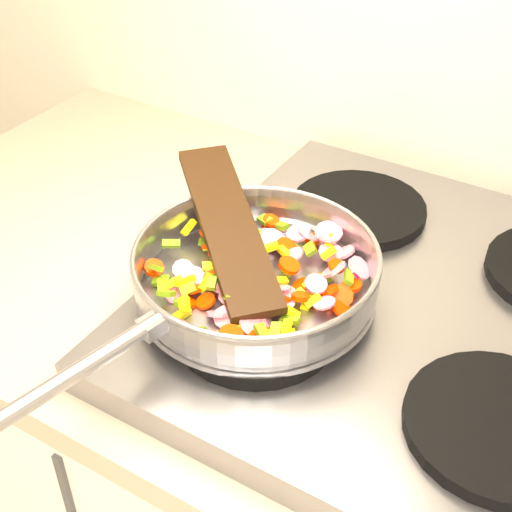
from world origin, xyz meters
The scene contains 7 objects.
cooktop centered at (-0.70, 1.67, 0.92)m, with size 0.60×0.60×0.04m, color #939399.
grate_fl centered at (-0.84, 1.52, 0.95)m, with size 0.19×0.19×0.02m, color black.
grate_fr centered at (-0.56, 1.52, 0.95)m, with size 0.19×0.19×0.02m, color black.
grate_bl centered at (-0.84, 1.81, 0.95)m, with size 0.19×0.19×0.02m, color black.
saute_pan centered at (-0.87, 1.57, 0.99)m, with size 0.33×0.49×0.06m.
vegetable_heap centered at (-0.86, 1.57, 0.98)m, with size 0.25×0.28×0.04m.
wooden_spatula centered at (-0.93, 1.60, 1.01)m, with size 0.28×0.06×0.01m, color black.
Camera 1 is at (-0.53, 1.01, 1.50)m, focal length 50.00 mm.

